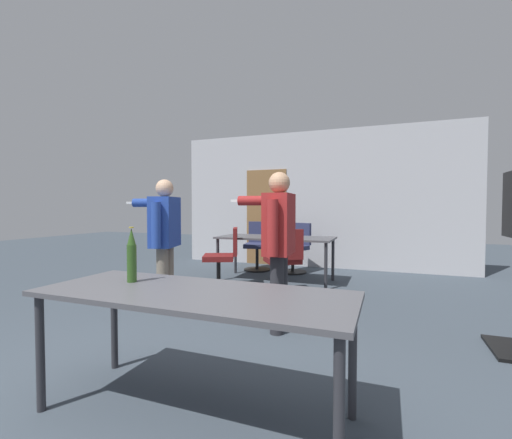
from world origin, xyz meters
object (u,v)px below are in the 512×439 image
object	(u,v)px
person_center_tall	(278,236)
office_chair_mid_tucked	(284,263)
office_chair_near_pushed	(295,249)
beer_bottle	(132,256)
office_chair_far_left	(224,259)
office_chair_far_right	(258,247)
person_far_watching	(164,232)

from	to	relation	value
person_center_tall	office_chair_mid_tucked	size ratio (longest dim) A/B	1.70
office_chair_near_pushed	office_chair_mid_tucked	world-z (taller)	office_chair_near_pushed
office_chair_near_pushed	beer_bottle	distance (m)	4.55
office_chair_mid_tucked	beer_bottle	xyz separation A→B (m)	(-0.20, -2.88, 0.48)
person_center_tall	beer_bottle	distance (m)	1.55
office_chair_mid_tucked	office_chair_near_pushed	bearing A→B (deg)	65.41
office_chair_far_left	person_center_tall	bearing A→B (deg)	-161.46
office_chair_far_right	beer_bottle	xyz separation A→B (m)	(0.81, -4.51, 0.46)
office_chair_far_right	office_chair_far_left	distance (m)	1.55
person_far_watching	office_chair_mid_tucked	world-z (taller)	person_far_watching
office_chair_far_left	beer_bottle	xyz separation A→B (m)	(0.80, -2.95, 0.49)
office_chair_mid_tucked	office_chair_far_left	bearing A→B (deg)	142.19
office_chair_near_pushed	office_chair_far_right	size ratio (longest dim) A/B	0.99
office_chair_near_pushed	office_chair_far_right	xyz separation A→B (m)	(-0.76, -0.02, 0.01)
beer_bottle	office_chair_far_left	bearing A→B (deg)	105.08
person_far_watching	person_center_tall	bearing A→B (deg)	-113.54
office_chair_far_right	person_far_watching	bearing A→B (deg)	77.34
person_far_watching	office_chair_far_right	distance (m)	2.91
office_chair_near_pushed	office_chair_mid_tucked	bearing A→B (deg)	121.46
office_chair_near_pushed	office_chair_far_left	distance (m)	1.73
office_chair_near_pushed	office_chair_far_right	distance (m)	0.76
office_chair_far_left	office_chair_near_pushed	bearing A→B (deg)	-48.67
person_center_tall	office_chair_far_right	world-z (taller)	person_center_tall
person_center_tall	office_chair_near_pushed	distance (m)	3.18
office_chair_mid_tucked	office_chair_far_left	size ratio (longest dim) A/B	1.02
beer_bottle	person_center_tall	bearing A→B (deg)	68.82
person_far_watching	office_chair_near_pushed	distance (m)	3.06
office_chair_near_pushed	office_chair_far_left	size ratio (longest dim) A/B	1.02
office_chair_far_right	office_chair_far_left	bearing A→B (deg)	80.55
person_far_watching	office_chair_mid_tucked	size ratio (longest dim) A/B	1.68
office_chair_mid_tucked	office_chair_far_right	distance (m)	1.92
person_center_tall	person_far_watching	bearing A→B (deg)	78.33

